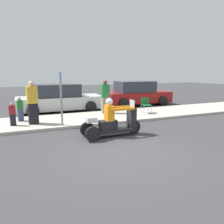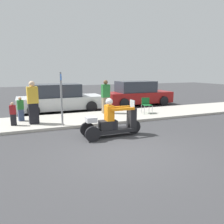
{
  "view_description": "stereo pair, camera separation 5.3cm",
  "coord_description": "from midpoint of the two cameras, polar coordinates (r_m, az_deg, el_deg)",
  "views": [
    {
      "loc": [
        -2.68,
        -5.53,
        2.37
      ],
      "look_at": [
        0.26,
        1.61,
        0.91
      ],
      "focal_mm": 35.0,
      "sensor_mm": 36.0,
      "label": 1
    },
    {
      "loc": [
        -2.63,
        -5.55,
        2.37
      ],
      "look_at": [
        0.26,
        1.61,
        0.91
      ],
      "focal_mm": 35.0,
      "sensor_mm": 36.0,
      "label": 2
    }
  ],
  "objects": [
    {
      "name": "ground_plane",
      "position": [
        6.59,
        3.39,
        -10.38
      ],
      "size": [
        60.0,
        60.0,
        0.0
      ],
      "primitive_type": "plane",
      "color": "#38383A"
    },
    {
      "name": "sidewalk_strip",
      "position": [
        10.74,
        -7.17,
        -1.77
      ],
      "size": [
        28.0,
        2.8,
        0.12
      ],
      "color": "#B2ADA3",
      "rests_on": "ground"
    },
    {
      "name": "motorcycle_trike",
      "position": [
        7.95,
        0.3,
        -2.86
      ],
      "size": [
        2.27,
        0.78,
        1.42
      ],
      "color": "black",
      "rests_on": "ground"
    },
    {
      "name": "spectator_with_child",
      "position": [
        9.91,
        -24.29,
        -0.55
      ],
      "size": [
        0.25,
        0.18,
        0.98
      ],
      "color": "black",
      "rests_on": "sidewalk_strip"
    },
    {
      "name": "spectator_end_of_line",
      "position": [
        10.68,
        -22.61,
        0.63
      ],
      "size": [
        0.29,
        0.21,
        1.1
      ],
      "color": "#38476B",
      "rests_on": "sidewalk_strip"
    },
    {
      "name": "spectator_near_curb",
      "position": [
        9.86,
        -19.78,
        2.13
      ],
      "size": [
        0.46,
        0.31,
        1.83
      ],
      "color": "black",
      "rests_on": "sidewalk_strip"
    },
    {
      "name": "spectator_mid_group",
      "position": [
        11.65,
        -1.53,
        3.85
      ],
      "size": [
        0.43,
        0.28,
        1.77
      ],
      "color": "gray",
      "rests_on": "sidewalk_strip"
    },
    {
      "name": "folding_chair_curbside",
      "position": [
        11.87,
        9.07,
        2.16
      ],
      "size": [
        0.53,
        0.53,
        0.82
      ],
      "color": "#A5A8AD",
      "rests_on": "sidewalk_strip"
    },
    {
      "name": "parked_car_lot_left",
      "position": [
        13.18,
        -13.45,
        3.42
      ],
      "size": [
        4.87,
        2.11,
        1.61
      ],
      "color": "silver",
      "rests_on": "ground"
    },
    {
      "name": "parked_car_lot_center",
      "position": [
        15.35,
        6.77,
        4.71
      ],
      "size": [
        4.63,
        1.98,
        1.66
      ],
      "color": "maroon",
      "rests_on": "ground"
    },
    {
      "name": "street_sign",
      "position": [
        9.17,
        -12.92,
        3.88
      ],
      "size": [
        0.08,
        0.36,
        2.2
      ],
      "color": "gray",
      "rests_on": "sidewalk_strip"
    }
  ]
}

